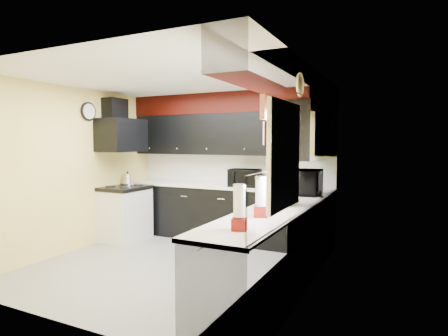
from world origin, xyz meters
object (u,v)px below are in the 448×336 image
utensil_crock (287,184)px  knife_block (288,180)px  toaster_oven (245,178)px  kettle (128,179)px  microwave (305,182)px

utensil_crock → knife_block: bearing=90.0°
toaster_oven → kettle: bearing=-172.8°
toaster_oven → microwave: 1.20m
microwave → kettle: 3.15m
knife_block → microwave: bearing=-47.7°
utensil_crock → kettle: size_ratio=0.66×
utensil_crock → microwave: bearing=-49.7°
microwave → utensil_crock: microwave is taller
kettle → utensil_crock: bearing=10.2°
toaster_oven → knife_block: (0.71, 0.07, -0.02)m
kettle → toaster_oven: bearing=13.1°
microwave → kettle: (-3.15, -0.02, -0.10)m
toaster_oven → microwave: microwave is taller
microwave → knife_block: microwave is taller
knife_block → kettle: size_ratio=1.20×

